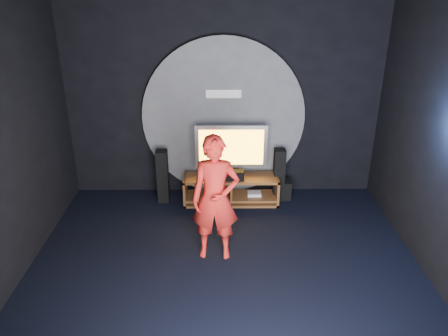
{
  "coord_description": "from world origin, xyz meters",
  "views": [
    {
      "loc": [
        -0.05,
        -4.27,
        3.41
      ],
      "look_at": [
        -0.0,
        1.05,
        1.05
      ],
      "focal_mm": 35.0,
      "sensor_mm": 36.0,
      "label": 1
    }
  ],
  "objects_px": {
    "subwoofer": "(282,189)",
    "player": "(215,199)",
    "tower_speaker_right": "(279,175)",
    "media_console": "(231,191)",
    "tower_speaker_left": "(163,176)",
    "tv": "(231,149)"
  },
  "relations": [
    {
      "from": "tower_speaker_left",
      "to": "subwoofer",
      "type": "relative_size",
      "value": 2.83
    },
    {
      "from": "tower_speaker_left",
      "to": "tower_speaker_right",
      "type": "bearing_deg",
      "value": 1.1
    },
    {
      "from": "media_console",
      "to": "subwoofer",
      "type": "height_order",
      "value": "media_console"
    },
    {
      "from": "subwoofer",
      "to": "tower_speaker_right",
      "type": "bearing_deg",
      "value": -140.27
    },
    {
      "from": "tv",
      "to": "tower_speaker_left",
      "type": "xyz_separation_m",
      "value": [
        -1.1,
        -0.01,
        -0.47
      ]
    },
    {
      "from": "tv",
      "to": "tower_speaker_right",
      "type": "distance_m",
      "value": 0.91
    },
    {
      "from": "media_console",
      "to": "tv",
      "type": "relative_size",
      "value": 1.34
    },
    {
      "from": "player",
      "to": "tv",
      "type": "bearing_deg",
      "value": 83.29
    },
    {
      "from": "tower_speaker_right",
      "to": "subwoofer",
      "type": "xyz_separation_m",
      "value": [
        0.07,
        0.06,
        -0.28
      ]
    },
    {
      "from": "media_console",
      "to": "tv",
      "type": "distance_m",
      "value": 0.72
    },
    {
      "from": "tower_speaker_left",
      "to": "tower_speaker_right",
      "type": "relative_size",
      "value": 1.0
    },
    {
      "from": "media_console",
      "to": "tower_speaker_right",
      "type": "bearing_deg",
      "value": 6.84
    },
    {
      "from": "tower_speaker_right",
      "to": "subwoofer",
      "type": "relative_size",
      "value": 2.83
    },
    {
      "from": "media_console",
      "to": "tower_speaker_left",
      "type": "bearing_deg",
      "value": 177.08
    },
    {
      "from": "tower_speaker_left",
      "to": "player",
      "type": "relative_size",
      "value": 0.53
    },
    {
      "from": "tv",
      "to": "tower_speaker_left",
      "type": "relative_size",
      "value": 1.29
    },
    {
      "from": "tower_speaker_left",
      "to": "subwoofer",
      "type": "xyz_separation_m",
      "value": [
        1.95,
        0.09,
        -0.28
      ]
    },
    {
      "from": "media_console",
      "to": "tower_speaker_left",
      "type": "height_order",
      "value": "tower_speaker_left"
    },
    {
      "from": "media_console",
      "to": "tower_speaker_right",
      "type": "xyz_separation_m",
      "value": [
        0.77,
        0.09,
        0.25
      ]
    },
    {
      "from": "subwoofer",
      "to": "player",
      "type": "xyz_separation_m",
      "value": [
        -1.09,
        -1.62,
        0.68
      ]
    },
    {
      "from": "media_console",
      "to": "tower_speaker_left",
      "type": "xyz_separation_m",
      "value": [
        -1.11,
        0.06,
        0.25
      ]
    },
    {
      "from": "tower_speaker_right",
      "to": "player",
      "type": "bearing_deg",
      "value": -123.14
    }
  ]
}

